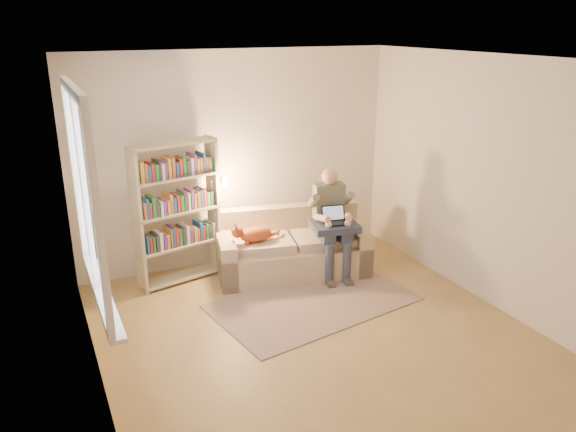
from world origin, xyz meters
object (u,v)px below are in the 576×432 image
sofa (291,250)px  bookshelf (177,206)px  cat (258,234)px  laptop (330,219)px  person (331,217)px

sofa → bookshelf: 1.47m
cat → laptop: bearing=-9.2°
cat → bookshelf: 0.97m
person → laptop: person is taller
bookshelf → cat: bearing=-35.1°
bookshelf → sofa: bearing=-26.7°
cat → laptop: laptop is taller
person → bookshelf: bookshelf is taller
person → bookshelf: size_ratio=0.77×
laptop → bookshelf: 1.75m
person → bookshelf: 1.79m
person → cat: size_ratio=2.15×
person → bookshelf: bearing=173.5°
sofa → person: person is taller
cat → laptop: 0.85m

